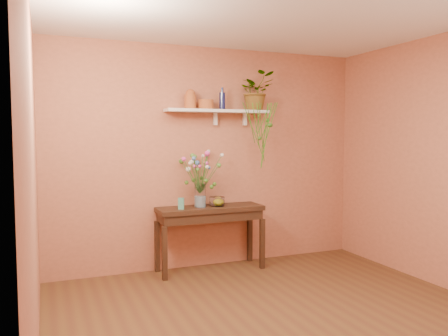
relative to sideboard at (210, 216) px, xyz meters
name	(u,v)px	position (x,y,z in m)	size (l,w,h in m)	color
room	(293,169)	(0.09, -1.78, 0.69)	(4.04, 4.04, 2.70)	#55371C
sideboard	(210,216)	(0.00, 0.00, 0.00)	(1.27, 0.41, 0.77)	#322015
wall_shelf	(219,111)	(0.15, 0.10, 1.25)	(1.30, 0.24, 0.19)	white
terracotta_jug	(190,100)	(-0.21, 0.10, 1.39)	(0.17, 0.17, 0.23)	#9C5326
terracotta_pot	(206,104)	(-0.02, 0.09, 1.33)	(0.19, 0.19, 0.11)	#9C5326
blue_bottle	(222,101)	(0.19, 0.09, 1.38)	(0.08, 0.08, 0.27)	#141946
spider_plant	(256,91)	(0.64, 0.07, 1.51)	(0.43, 0.37, 0.48)	#39661E
plant_fronds	(264,128)	(0.68, -0.08, 1.06)	(0.43, 0.35, 0.81)	#39661E
glass_vase	(200,197)	(-0.12, 0.01, 0.23)	(0.13, 0.13, 0.28)	white
bouquet	(199,166)	(-0.13, 0.01, 0.60)	(0.56, 0.50, 0.51)	#386B28
glass_bowl	(217,202)	(0.09, 0.02, 0.16)	(0.18, 0.18, 0.11)	white
lemon	(218,202)	(0.11, 0.02, 0.16)	(0.09, 0.09, 0.09)	yellow
carton	(181,204)	(-0.38, -0.06, 0.18)	(0.07, 0.05, 0.13)	teal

